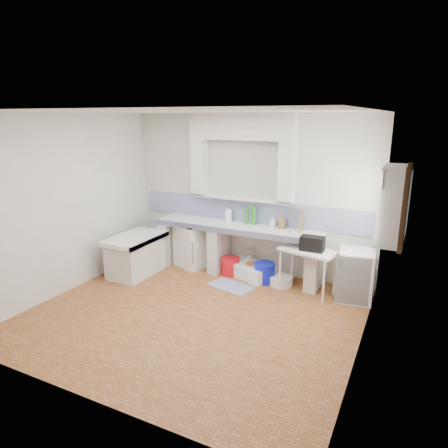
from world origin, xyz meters
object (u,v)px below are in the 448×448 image
at_px(stove, 193,245).
at_px(sink, 249,270).
at_px(side_table, 307,271).
at_px(fridge, 355,275).

bearing_deg(stove, sink, 20.63).
distance_m(sink, side_table, 1.14).
xyz_separation_m(sink, side_table, (1.09, -0.22, 0.25)).
relative_size(side_table, fridge, 1.10).
relative_size(sink, fridge, 1.15).
height_order(sink, side_table, side_table).
relative_size(stove, fridge, 1.02).
bearing_deg(fridge, sink, 167.20).
bearing_deg(stove, fridge, 18.65).
distance_m(sink, fridge, 1.84).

